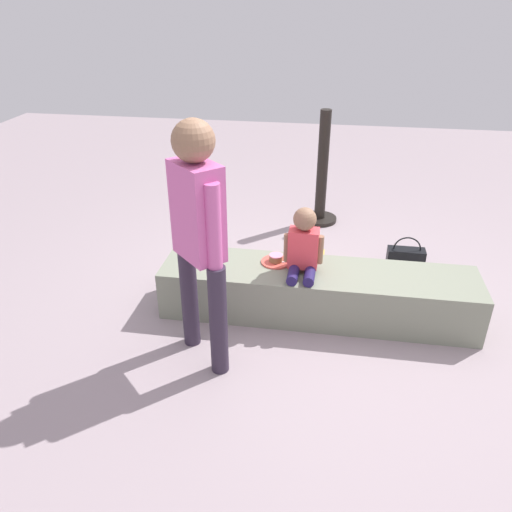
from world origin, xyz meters
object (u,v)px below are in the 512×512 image
object	(u,v)px
handbag_black_leather	(405,259)
adult_standing	(198,227)
child_seated	(303,245)
gift_bag	(308,267)
cake_plate	(276,260)
party_cup_red	(345,268)
water_bottle_near_gift	(298,225)

from	to	relation	value
handbag_black_leather	adult_standing	bearing A→B (deg)	-135.49
child_seated	gift_bag	world-z (taller)	child_seated
cake_plate	party_cup_red	bearing A→B (deg)	46.35
child_seated	adult_standing	size ratio (longest dim) A/B	0.31
water_bottle_near_gift	party_cup_red	bearing A→B (deg)	-57.24
cake_plate	party_cup_red	xyz separation A→B (m)	(0.53, 0.55, -0.34)
cake_plate	party_cup_red	size ratio (longest dim) A/B	2.16
adult_standing	cake_plate	xyz separation A→B (m)	(0.38, 0.68, -0.56)
cake_plate	party_cup_red	world-z (taller)	cake_plate
party_cup_red	adult_standing	bearing A→B (deg)	-126.29
party_cup_red	handbag_black_leather	bearing A→B (deg)	17.56
child_seated	water_bottle_near_gift	bearing A→B (deg)	95.49
cake_plate	handbag_black_leather	distance (m)	1.30
child_seated	cake_plate	bearing A→B (deg)	152.66
adult_standing	water_bottle_near_gift	distance (m)	2.17
gift_bag	party_cup_red	distance (m)	0.37
gift_bag	water_bottle_near_gift	world-z (taller)	gift_bag
child_seated	water_bottle_near_gift	size ratio (longest dim) A/B	2.21
adult_standing	party_cup_red	bearing A→B (deg)	53.71
cake_plate	water_bottle_near_gift	xyz separation A→B (m)	(0.07, 1.26, -0.29)
party_cup_red	handbag_black_leather	world-z (taller)	handbag_black_leather
adult_standing	child_seated	bearing A→B (deg)	44.76
handbag_black_leather	party_cup_red	bearing A→B (deg)	-162.44
gift_bag	water_bottle_near_gift	xyz separation A→B (m)	(-0.16, 0.90, -0.05)
adult_standing	water_bottle_near_gift	size ratio (longest dim) A/B	7.15
handbag_black_leather	water_bottle_near_gift	bearing A→B (deg)	150.66
adult_standing	handbag_black_leather	world-z (taller)	adult_standing
gift_bag	handbag_black_leather	xyz separation A→B (m)	(0.82, 0.36, -0.04)
child_seated	cake_plate	size ratio (longest dim) A/B	2.16
child_seated	handbag_black_leather	size ratio (longest dim) A/B	1.54
adult_standing	gift_bag	distance (m)	1.44
water_bottle_near_gift	party_cup_red	size ratio (longest dim) A/B	2.10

